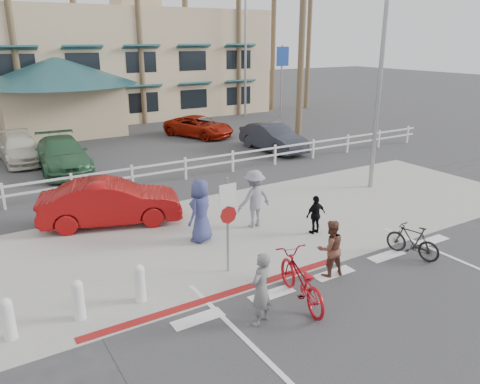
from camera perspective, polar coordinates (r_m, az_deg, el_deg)
ground at (r=12.37m, az=13.28°, el=-10.81°), size 140.00×140.00×0.00m
bike_path at (r=11.28m, az=20.61°, el=-14.65°), size 12.00×16.00×0.01m
sidewalk_plaza at (r=15.51m, az=1.59°, el=-4.12°), size 22.00×7.00×0.01m
cross_street at (r=18.77m, az=-5.10°, el=-0.15°), size 40.00×5.00×0.01m
parking_lot at (r=27.32m, az=-14.15°, el=5.22°), size 50.00×16.00×0.01m
curb_red at (r=11.58m, az=-1.99°, el=-12.39°), size 7.00×0.25×0.02m
rail_fence at (r=20.56m, az=-6.41°, el=2.89°), size 29.40×0.16×1.00m
building at (r=39.73m, az=-18.05°, el=17.04°), size 28.00×16.00×11.30m
sign_post at (r=12.03m, az=-1.53°, el=-3.50°), size 0.50×0.10×2.90m
bollard_0 at (r=11.35m, az=-12.13°, el=-10.79°), size 0.26×0.26×0.95m
bollard_1 at (r=11.06m, az=-19.11°, el=-12.30°), size 0.26×0.26×0.95m
bollard_2 at (r=10.93m, az=-26.43°, el=-13.69°), size 0.26×0.26×0.95m
streetlight_0 at (r=19.43m, az=16.72°, el=13.36°), size 0.60×2.00×9.00m
streetlight_1 at (r=37.25m, az=0.67°, el=16.48°), size 0.60×2.00×9.50m
info_sign at (r=36.85m, az=5.07°, el=13.35°), size 1.20×0.16×5.60m
palm_3 at (r=32.73m, az=-26.24°, el=18.41°), size 4.00×4.00×14.00m
palm_4 at (r=34.43m, az=-19.58°, el=19.93°), size 4.00×4.00×15.00m
palm_5 at (r=34.59m, az=-12.20°, el=18.86°), size 4.00×4.00×13.00m
palm_6 at (r=37.15m, az=-6.74°, el=22.15°), size 4.00×4.00×17.00m
palm_7 at (r=38.10m, az=-0.17°, el=19.90°), size 4.00×4.00×14.00m
palm_8 at (r=41.16m, az=4.12°, el=20.43°), size 4.00×4.00×15.00m
palm_9 at (r=42.17m, az=8.43°, el=18.88°), size 4.00×4.00×13.00m
palm_11 at (r=30.15m, az=7.64°, el=20.18°), size 4.00×4.00×14.00m
bike_red at (r=11.12m, az=7.40°, el=-10.54°), size 1.25×2.34×1.17m
rider_red at (r=10.16m, az=2.57°, el=-11.74°), size 0.72×0.61×1.67m
bike_black at (r=14.10m, az=20.29°, el=-5.62°), size 0.78×1.64×0.95m
rider_black at (r=12.33m, az=10.95°, el=-6.76°), size 0.84×0.71×1.53m
pedestrian_a at (r=15.15m, az=1.74°, el=-0.83°), size 1.28×0.78×1.92m
pedestrian_child at (r=14.89m, az=9.21°, el=-2.76°), size 0.74×0.31×1.26m
pedestrian_b at (r=14.09m, az=-4.82°, el=-2.29°), size 1.14×1.03×1.96m
car_white_sedan at (r=16.02m, az=-15.47°, el=-1.22°), size 4.82×2.87×1.50m
lot_car_1 at (r=23.26m, az=-20.82°, el=4.26°), size 2.45×5.34×1.51m
lot_car_3 at (r=25.80m, az=4.04°, el=6.66°), size 1.66×4.54×1.49m
lot_car_4 at (r=25.83m, az=-25.21°, el=4.80°), size 2.05×4.66×1.33m
lot_car_5 at (r=29.67m, az=-5.02°, el=7.96°), size 3.73×5.08×1.28m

